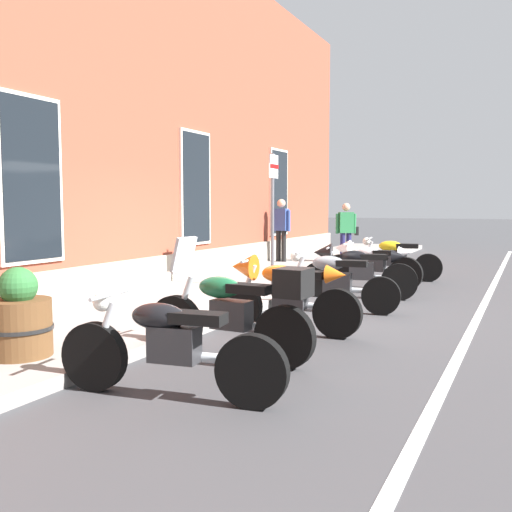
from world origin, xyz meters
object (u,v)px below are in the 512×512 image
Objects in this scene: motorcycle_black_naked at (167,347)px; motorcycle_white_sport at (369,262)px; motorcycle_grey_naked at (333,282)px; pedestrian_blue_top at (281,226)px; motorcycle_black_sport at (355,268)px; motorcycle_green_touring at (236,311)px; parking_sign at (273,201)px; barrel_planter at (19,320)px; pedestrian_striped_shirt at (346,229)px; motorcycle_yellow_naked at (394,259)px; motorcycle_orange_sport at (282,291)px.

motorcycle_white_sport is at bearing 1.24° from motorcycle_black_naked.
pedestrian_blue_top reaches higher than motorcycle_grey_naked.
motorcycle_black_naked is at bearing -179.47° from motorcycle_black_sport.
motorcycle_black_sport is (4.82, 0.03, -0.01)m from motorcycle_green_touring.
barrel_planter is (-5.87, 0.30, -1.27)m from parking_sign.
motorcycle_black_sport is 1.21× the size of pedestrian_blue_top.
motorcycle_grey_naked is at bearing -22.98° from barrel_planter.
pedestrian_striped_shirt is at bearing 23.21° from motorcycle_white_sport.
motorcycle_black_sport is 5.75m from pedestrian_blue_top.
pedestrian_striped_shirt reaches higher than barrel_planter.
pedestrian_striped_shirt is at bearing 38.36° from motorcycle_yellow_naked.
motorcycle_black_naked is 1.05× the size of motorcycle_white_sport.
barrel_planter is at bearing 167.76° from motorcycle_yellow_naked.
motorcycle_grey_naked is at bearing -128.72° from parking_sign.
motorcycle_orange_sport is 3.27m from motorcycle_black_sport.
motorcycle_green_touring reaches higher than motorcycle_black_sport.
pedestrian_blue_top reaches higher than motorcycle_black_sport.
motorcycle_yellow_naked is at bearing -0.21° from motorcycle_black_naked.
motorcycle_black_sport is 0.82× the size of parking_sign.
parking_sign reaches higher than motorcycle_white_sport.
pedestrian_striped_shirt is 1.74× the size of barrel_planter.
motorcycle_orange_sport is 8.56m from pedestrian_blue_top.
motorcycle_green_touring is 1.55m from motorcycle_orange_sport.
motorcycle_grey_naked is 1.00× the size of motorcycle_white_sport.
motorcycle_black_sport is 6.35m from barrel_planter.
barrel_planter is (-2.80, 1.78, -0.04)m from motorcycle_orange_sport.
motorcycle_grey_naked is 2.47m from parking_sign.
motorcycle_black_naked is 1.37m from motorcycle_green_touring.
motorcycle_grey_naked is 1.52m from motorcycle_black_sport.
motorcycle_green_touring reaches higher than motorcycle_grey_naked.
motorcycle_yellow_naked is (7.73, -0.06, -0.08)m from motorcycle_green_touring.
motorcycle_green_touring is 0.81× the size of parking_sign.
motorcycle_black_sport reaches higher than motorcycle_white_sport.
pedestrian_striped_shirt is 5.46m from parking_sign.
motorcycle_grey_naked reaches higher than motorcycle_yellow_naked.
motorcycle_green_touring is 5.04m from parking_sign.
motorcycle_white_sport is 1.19× the size of pedestrian_blue_top.
parking_sign is 2.73× the size of barrel_planter.
pedestrian_blue_top reaches higher than barrel_planter.
motorcycle_grey_naked reaches higher than motorcycle_black_naked.
parking_sign reaches higher than motorcycle_orange_sport.
motorcycle_black_sport is 2.00m from parking_sign.
motorcycle_green_touring is at bearing -160.93° from parking_sign.
motorcycle_grey_naked is 0.82× the size of parking_sign.
motorcycle_green_touring is 10.19m from pedestrian_striped_shirt.
motorcycle_yellow_naked is 3.76m from parking_sign.
motorcycle_green_touring is 0.99× the size of motorcycle_grey_naked.
motorcycle_black_naked is 1.33× the size of pedestrian_striped_shirt.
motorcycle_black_naked is at bearing 179.79° from motorcycle_yellow_naked.
barrel_planter is (-1.25, 1.89, -0.04)m from motorcycle_green_touring.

